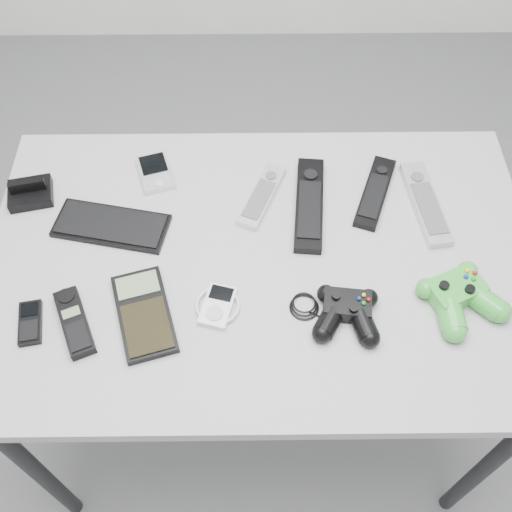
{
  "coord_description": "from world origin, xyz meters",
  "views": [
    {
      "loc": [
        -0.07,
        -0.78,
        1.76
      ],
      "look_at": [
        -0.07,
        -0.09,
        0.78
      ],
      "focal_mm": 42.0,
      "sensor_mm": 36.0,
      "label": 1
    }
  ],
  "objects_px": {
    "pda_keyboard": "(111,225)",
    "controller_green": "(460,295)",
    "remote_silver_b": "(426,203)",
    "pda": "(156,172)",
    "mobile_phone": "(30,323)",
    "remote_silver_a": "(262,195)",
    "cordless_handset": "(74,322)",
    "remote_black_a": "(309,204)",
    "remote_black_b": "(375,192)",
    "controller_black": "(347,311)",
    "desk": "(261,276)",
    "calculator": "(144,313)",
    "mp3_player": "(218,306)"
  },
  "relations": [
    {
      "from": "mobile_phone",
      "to": "remote_silver_a",
      "type": "bearing_deg",
      "value": 24.71
    },
    {
      "from": "mobile_phone",
      "to": "mp3_player",
      "type": "xyz_separation_m",
      "value": [
        0.35,
        0.03,
        0.0
      ]
    },
    {
      "from": "remote_black_a",
      "to": "cordless_handset",
      "type": "height_order",
      "value": "remote_black_a"
    },
    {
      "from": "remote_black_a",
      "to": "mobile_phone",
      "type": "height_order",
      "value": "remote_black_a"
    },
    {
      "from": "remote_silver_b",
      "to": "mobile_phone",
      "type": "bearing_deg",
      "value": -167.73
    },
    {
      "from": "cordless_handset",
      "to": "mobile_phone",
      "type": "bearing_deg",
      "value": 155.54
    },
    {
      "from": "mobile_phone",
      "to": "controller_green",
      "type": "relative_size",
      "value": 0.59
    },
    {
      "from": "mobile_phone",
      "to": "mp3_player",
      "type": "height_order",
      "value": "same"
    },
    {
      "from": "pda",
      "to": "remote_black_b",
      "type": "bearing_deg",
      "value": -24.69
    },
    {
      "from": "remote_silver_a",
      "to": "cordless_handset",
      "type": "height_order",
      "value": "cordless_handset"
    },
    {
      "from": "remote_silver_a",
      "to": "controller_green",
      "type": "bearing_deg",
      "value": -13.05
    },
    {
      "from": "remote_black_a",
      "to": "pda",
      "type": "bearing_deg",
      "value": 169.01
    },
    {
      "from": "cordless_handset",
      "to": "calculator",
      "type": "relative_size",
      "value": 0.77
    },
    {
      "from": "mp3_player",
      "to": "controller_black",
      "type": "distance_m",
      "value": 0.25
    },
    {
      "from": "pda_keyboard",
      "to": "controller_green",
      "type": "bearing_deg",
      "value": -3.45
    },
    {
      "from": "cordless_handset",
      "to": "remote_silver_b",
      "type": "bearing_deg",
      "value": -1.51
    },
    {
      "from": "remote_silver_a",
      "to": "cordless_handset",
      "type": "relative_size",
      "value": 1.24
    },
    {
      "from": "controller_black",
      "to": "remote_black_b",
      "type": "bearing_deg",
      "value": 80.32
    },
    {
      "from": "remote_silver_a",
      "to": "mp3_player",
      "type": "bearing_deg",
      "value": -85.55
    },
    {
      "from": "calculator",
      "to": "cordless_handset",
      "type": "bearing_deg",
      "value": 171.93
    },
    {
      "from": "desk",
      "to": "cordless_handset",
      "type": "relative_size",
      "value": 7.7
    },
    {
      "from": "remote_silver_b",
      "to": "pda",
      "type": "bearing_deg",
      "value": 163.38
    },
    {
      "from": "mobile_phone",
      "to": "controller_black",
      "type": "xyz_separation_m",
      "value": [
        0.6,
        0.01,
        0.01
      ]
    },
    {
      "from": "remote_black_b",
      "to": "cordless_handset",
      "type": "height_order",
      "value": "cordless_handset"
    },
    {
      "from": "desk",
      "to": "controller_black",
      "type": "relative_size",
      "value": 5.26
    },
    {
      "from": "pda_keyboard",
      "to": "remote_black_b",
      "type": "height_order",
      "value": "remote_black_b"
    },
    {
      "from": "cordless_handset",
      "to": "remote_silver_a",
      "type": "bearing_deg",
      "value": 17.62
    },
    {
      "from": "pda_keyboard",
      "to": "calculator",
      "type": "xyz_separation_m",
      "value": [
        0.09,
        -0.21,
        0.0
      ]
    },
    {
      "from": "pda_keyboard",
      "to": "controller_black",
      "type": "distance_m",
      "value": 0.52
    },
    {
      "from": "desk",
      "to": "remote_black_a",
      "type": "bearing_deg",
      "value": 51.77
    },
    {
      "from": "cordless_handset",
      "to": "controller_green",
      "type": "height_order",
      "value": "controller_green"
    },
    {
      "from": "mobile_phone",
      "to": "desk",
      "type": "bearing_deg",
      "value": 8.49
    },
    {
      "from": "remote_black_a",
      "to": "controller_green",
      "type": "xyz_separation_m",
      "value": [
        0.27,
        -0.24,
        0.01
      ]
    },
    {
      "from": "desk",
      "to": "remote_black_a",
      "type": "height_order",
      "value": "remote_black_a"
    },
    {
      "from": "cordless_handset",
      "to": "controller_green",
      "type": "xyz_separation_m",
      "value": [
        0.73,
        0.04,
        0.01
      ]
    },
    {
      "from": "controller_black",
      "to": "remote_silver_b",
      "type": "bearing_deg",
      "value": 61.19
    },
    {
      "from": "remote_silver_b",
      "to": "calculator",
      "type": "distance_m",
      "value": 0.64
    },
    {
      "from": "remote_silver_b",
      "to": "controller_green",
      "type": "bearing_deg",
      "value": -92.08
    },
    {
      "from": "remote_silver_b",
      "to": "controller_green",
      "type": "relative_size",
      "value": 1.45
    },
    {
      "from": "remote_black_b",
      "to": "controller_black",
      "type": "distance_m",
      "value": 0.32
    },
    {
      "from": "remote_silver_b",
      "to": "mobile_phone",
      "type": "height_order",
      "value": "remote_silver_b"
    },
    {
      "from": "remote_black_b",
      "to": "cordless_handset",
      "type": "xyz_separation_m",
      "value": [
        -0.61,
        -0.32,
        0.0
      ]
    },
    {
      "from": "pda_keyboard",
      "to": "mobile_phone",
      "type": "bearing_deg",
      "value": -106.28
    },
    {
      "from": "pda",
      "to": "mobile_phone",
      "type": "distance_m",
      "value": 0.43
    },
    {
      "from": "pda",
      "to": "remote_black_b",
      "type": "distance_m",
      "value": 0.49
    },
    {
      "from": "remote_black_a",
      "to": "remote_black_b",
      "type": "relative_size",
      "value": 1.22
    },
    {
      "from": "pda_keyboard",
      "to": "cordless_handset",
      "type": "distance_m",
      "value": 0.24
    },
    {
      "from": "remote_silver_a",
      "to": "controller_green",
      "type": "distance_m",
      "value": 0.46
    },
    {
      "from": "remote_silver_b",
      "to": "mp3_player",
      "type": "relative_size",
      "value": 2.48
    },
    {
      "from": "remote_black_b",
      "to": "controller_black",
      "type": "bearing_deg",
      "value": -86.67
    }
  ]
}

